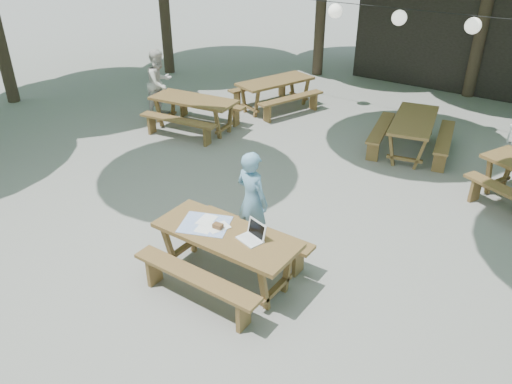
{
  "coord_description": "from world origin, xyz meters",
  "views": [
    {
      "loc": [
        3.81,
        -5.46,
        4.45
      ],
      "look_at": [
        0.35,
        -0.47,
        1.05
      ],
      "focal_mm": 35.0,
      "sensor_mm": 36.0,
      "label": 1
    }
  ],
  "objects_px": {
    "second_person": "(160,83)",
    "woman": "(252,201)",
    "main_picnic_table": "(227,255)",
    "picnic_table_nw": "(194,114)"
  },
  "relations": [
    {
      "from": "second_person",
      "to": "woman",
      "type": "bearing_deg",
      "value": -126.7
    },
    {
      "from": "main_picnic_table",
      "to": "picnic_table_nw",
      "type": "height_order",
      "value": "same"
    },
    {
      "from": "main_picnic_table",
      "to": "woman",
      "type": "relative_size",
      "value": 1.28
    },
    {
      "from": "picnic_table_nw",
      "to": "woman",
      "type": "relative_size",
      "value": 1.34
    },
    {
      "from": "woman",
      "to": "second_person",
      "type": "bearing_deg",
      "value": -22.84
    },
    {
      "from": "picnic_table_nw",
      "to": "main_picnic_table",
      "type": "bearing_deg",
      "value": -52.16
    },
    {
      "from": "main_picnic_table",
      "to": "picnic_table_nw",
      "type": "distance_m",
      "value": 5.59
    },
    {
      "from": "main_picnic_table",
      "to": "woman",
      "type": "height_order",
      "value": "woman"
    },
    {
      "from": "main_picnic_table",
      "to": "woman",
      "type": "distance_m",
      "value": 0.96
    },
    {
      "from": "main_picnic_table",
      "to": "second_person",
      "type": "distance_m",
      "value": 6.76
    }
  ]
}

